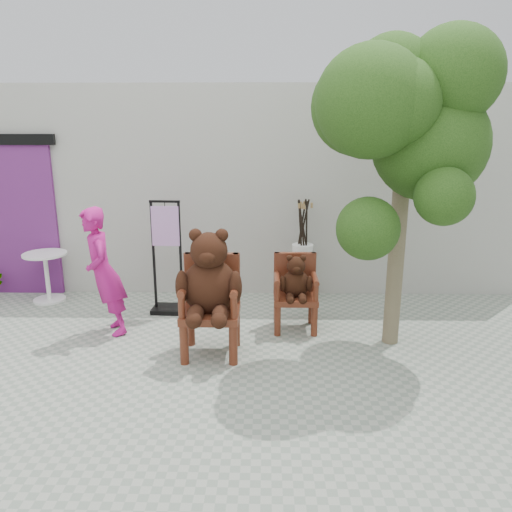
# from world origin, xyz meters

# --- Properties ---
(ground_plane) EXTENTS (60.00, 60.00, 0.00)m
(ground_plane) POSITION_xyz_m (0.00, 0.00, 0.00)
(ground_plane) COLOR gray
(ground_plane) RESTS_ON ground
(back_wall) EXTENTS (9.00, 1.00, 3.00)m
(back_wall) POSITION_xyz_m (0.00, 3.10, 1.50)
(back_wall) COLOR #ADABA1
(back_wall) RESTS_ON ground
(doorway) EXTENTS (1.40, 0.11, 2.33)m
(doorway) POSITION_xyz_m (-3.00, 2.58, 1.16)
(doorway) COLOR #652268
(doorway) RESTS_ON ground
(chair_big) EXTENTS (0.70, 0.74, 1.42)m
(chair_big) POSITION_xyz_m (0.04, 0.56, 0.79)
(chair_big) COLOR #4C1E10
(chair_big) RESTS_ON ground
(chair_small) EXTENTS (0.53, 0.51, 0.95)m
(chair_small) POSITION_xyz_m (1.00, 1.30, 0.57)
(chair_small) COLOR #4C1E10
(chair_small) RESTS_ON ground
(person) EXTENTS (0.57, 0.67, 1.55)m
(person) POSITION_xyz_m (-1.27, 1.09, 0.77)
(person) COLOR #B91678
(person) RESTS_ON ground
(cafe_table) EXTENTS (0.60, 0.60, 0.70)m
(cafe_table) POSITION_xyz_m (-2.47, 2.22, 0.44)
(cafe_table) COLOR white
(cafe_table) RESTS_ON ground
(display_stand) EXTENTS (0.47, 0.37, 1.51)m
(display_stand) POSITION_xyz_m (-0.66, 1.83, 0.58)
(display_stand) COLOR black
(display_stand) RESTS_ON ground
(stool_bucket) EXTENTS (0.32, 0.32, 1.45)m
(stool_bucket) POSITION_xyz_m (1.16, 2.35, 0.64)
(stool_bucket) COLOR white
(stool_bucket) RESTS_ON ground
(tree) EXTENTS (1.83, 1.98, 3.40)m
(tree) POSITION_xyz_m (2.02, 0.73, 2.57)
(tree) COLOR brown
(tree) RESTS_ON ground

